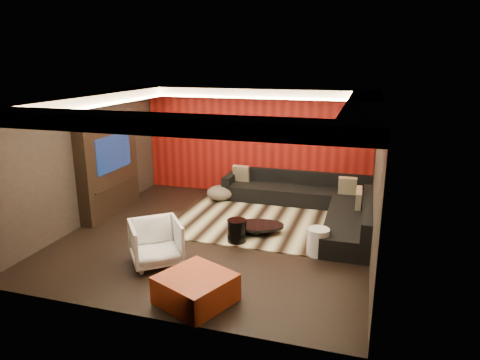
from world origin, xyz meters
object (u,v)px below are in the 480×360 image
(drum_stool, at_px, (237,231))
(sectional_sofa, at_px, (315,203))
(orange_ottoman, at_px, (196,289))
(armchair, at_px, (156,243))
(coffee_table, at_px, (257,229))
(white_side_table, at_px, (318,242))

(drum_stool, distance_m, sectional_sofa, 2.41)
(orange_ottoman, xyz_separation_m, armchair, (-1.14, 0.96, 0.18))
(drum_stool, bearing_deg, armchair, -130.38)
(coffee_table, height_order, drum_stool, drum_stool)
(drum_stool, xyz_separation_m, sectional_sofa, (1.26, 2.05, 0.02))
(drum_stool, height_order, white_side_table, white_side_table)
(drum_stool, relative_size, sectional_sofa, 0.12)
(white_side_table, height_order, orange_ottoman, white_side_table)
(drum_stool, bearing_deg, white_side_table, -3.55)
(drum_stool, relative_size, white_side_table, 0.88)
(coffee_table, distance_m, armchair, 2.26)
(drum_stool, xyz_separation_m, white_side_table, (1.59, -0.10, 0.01))
(sectional_sofa, bearing_deg, armchair, -125.25)
(sectional_sofa, bearing_deg, drum_stool, -121.68)
(drum_stool, height_order, sectional_sofa, sectional_sofa)
(coffee_table, height_order, armchair, armchair)
(white_side_table, bearing_deg, drum_stool, 176.45)
(white_side_table, distance_m, armchair, 2.93)
(sectional_sofa, bearing_deg, coffee_table, -122.92)
(white_side_table, xyz_separation_m, armchair, (-2.68, -1.18, 0.14))
(coffee_table, height_order, sectional_sofa, sectional_sofa)
(armchair, relative_size, sectional_sofa, 0.24)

